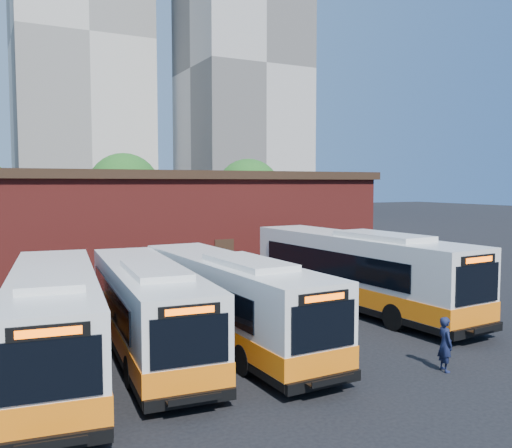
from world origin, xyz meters
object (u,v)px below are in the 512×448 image
bus_east (358,273)px  transit_worker (445,344)px  bus_west (54,324)px  bus_midwest (147,311)px  bus_mideast (230,303)px

bus_east → transit_worker: 8.28m
bus_west → bus_east: 13.47m
bus_east → bus_midwest: bearing=-173.6°
bus_west → transit_worker: size_ratio=7.19×
bus_mideast → bus_east: 7.63m
bus_midwest → bus_east: bearing=15.2°
bus_midwest → bus_mideast: bearing=-1.9°
bus_east → transit_worker: bus_east is taller
bus_west → bus_east: (13.24, 2.48, 0.15)m
bus_midwest → bus_mideast: size_ratio=0.98×
bus_west → bus_mideast: size_ratio=1.02×
bus_west → transit_worker: bus_west is taller
bus_mideast → bus_east: (7.31, 2.18, 0.17)m
bus_east → bus_west: bearing=-173.1°
bus_midwest → transit_worker: bearing=-33.5°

